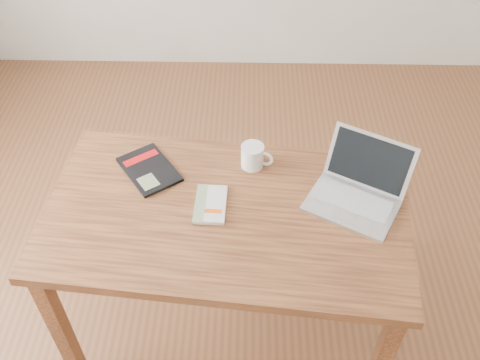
{
  "coord_description": "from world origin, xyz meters",
  "views": [
    {
      "loc": [
        -0.03,
        -1.45,
        2.2
      ],
      "look_at": [
        -0.06,
        -0.1,
        0.85
      ],
      "focal_mm": 40.0,
      "sensor_mm": 36.0,
      "label": 1
    }
  ],
  "objects_px": {
    "laptop": "(358,189)",
    "coffee_mug": "(253,156)",
    "desk": "(226,227)",
    "black_guidebook": "(149,169)",
    "white_guidebook": "(210,204)"
  },
  "relations": [
    {
      "from": "white_guidebook",
      "to": "coffee_mug",
      "type": "relative_size",
      "value": 1.48
    },
    {
      "from": "desk",
      "to": "laptop",
      "type": "bearing_deg",
      "value": 14.62
    },
    {
      "from": "black_guidebook",
      "to": "laptop",
      "type": "height_order",
      "value": "laptop"
    },
    {
      "from": "desk",
      "to": "coffee_mug",
      "type": "height_order",
      "value": "coffee_mug"
    },
    {
      "from": "desk",
      "to": "laptop",
      "type": "xyz_separation_m",
      "value": [
        0.48,
        0.07,
        0.14
      ]
    },
    {
      "from": "black_guidebook",
      "to": "coffee_mug",
      "type": "bearing_deg",
      "value": -29.82
    },
    {
      "from": "black_guidebook",
      "to": "coffee_mug",
      "type": "xyz_separation_m",
      "value": [
        0.41,
        0.04,
        0.04
      ]
    },
    {
      "from": "desk",
      "to": "black_guidebook",
      "type": "xyz_separation_m",
      "value": [
        -0.31,
        0.21,
        0.1
      ]
    },
    {
      "from": "desk",
      "to": "laptop",
      "type": "distance_m",
      "value": 0.51
    },
    {
      "from": "laptop",
      "to": "coffee_mug",
      "type": "relative_size",
      "value": 3.27
    },
    {
      "from": "black_guidebook",
      "to": "laptop",
      "type": "bearing_deg",
      "value": -44.68
    },
    {
      "from": "coffee_mug",
      "to": "white_guidebook",
      "type": "bearing_deg",
      "value": -108.41
    },
    {
      "from": "coffee_mug",
      "to": "black_guidebook",
      "type": "bearing_deg",
      "value": -157.62
    },
    {
      "from": "laptop",
      "to": "coffee_mug",
      "type": "bearing_deg",
      "value": -175.33
    },
    {
      "from": "white_guidebook",
      "to": "black_guidebook",
      "type": "bearing_deg",
      "value": 146.12
    }
  ]
}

